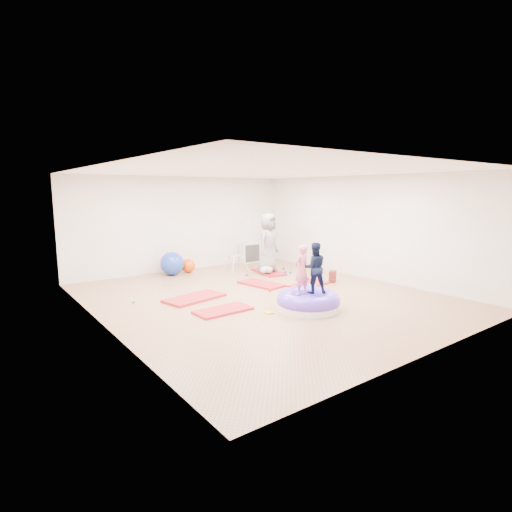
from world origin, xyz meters
TOP-DOWN VIEW (x-y plane):
  - room at (0.00, 0.00)m, footprint 7.01×8.01m
  - gym_mat_front_left at (-1.34, -0.40)m, footprint 1.16×0.61m
  - gym_mat_mid_left at (-1.36, 0.76)m, footprint 1.45×0.93m
  - gym_mat_center_back at (0.66, 0.97)m, footprint 0.78×1.27m
  - gym_mat_right at (1.61, 0.20)m, footprint 1.18×0.73m
  - gym_mat_rear_right at (1.74, 2.03)m, footprint 0.77×1.24m
  - inflatable_cushion at (0.13, -1.30)m, footprint 1.29×1.29m
  - child_pink at (-0.03, -1.26)m, footprint 0.39×0.28m
  - child_navy at (0.27, -1.31)m, footprint 0.63×0.59m
  - adult_caregiver at (1.72, 2.04)m, footprint 0.97×0.82m
  - infant at (1.50, 1.82)m, footprint 0.38×0.38m
  - ball_pit_balls at (1.00, 1.16)m, footprint 5.09×2.80m
  - exercise_ball_blue at (-0.65, 3.43)m, footprint 0.67×0.67m
  - exercise_ball_orange at (-0.12, 3.50)m, footprint 0.41×0.41m
  - infant_play_gym at (1.16, 2.89)m, footprint 0.60×0.57m
  - cube_shelf at (2.33, 3.79)m, footprint 0.66×0.33m
  - balance_disc at (1.38, -0.03)m, footprint 0.34×0.34m
  - backpack at (2.35, 0.09)m, footprint 0.30×0.27m
  - yellow_toy at (-0.67, -1.04)m, footprint 0.20×0.20m

SIDE VIEW (x-z plane):
  - yellow_toy at x=-0.67m, z-range 0.00..0.03m
  - gym_mat_right at x=1.61m, z-range 0.00..0.05m
  - gym_mat_front_left at x=-1.34m, z-range 0.00..0.05m
  - gym_mat_rear_right at x=1.74m, z-range 0.00..0.05m
  - gym_mat_center_back at x=0.66m, z-range 0.00..0.05m
  - gym_mat_mid_left at x=-1.36m, z-range 0.00..0.06m
  - ball_pit_balls at x=1.00m, z-range 0.00..0.07m
  - balance_disc at x=1.38m, z-range 0.00..0.08m
  - backpack at x=2.35m, z-range 0.00..0.30m
  - inflatable_cushion at x=0.13m, z-range -0.04..0.36m
  - infant at x=1.50m, z-range 0.05..0.27m
  - exercise_ball_orange at x=-0.12m, z-range 0.00..0.41m
  - infant_play_gym at x=1.16m, z-range 0.08..0.53m
  - cube_shelf at x=2.33m, z-range 0.00..0.66m
  - exercise_ball_blue at x=-0.65m, z-range 0.00..0.67m
  - child_pink at x=-0.03m, z-range 0.37..1.38m
  - child_navy at x=0.27m, z-range 0.37..1.41m
  - adult_caregiver at x=1.72m, z-range 0.05..1.74m
  - room at x=0.00m, z-range 0.00..2.80m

